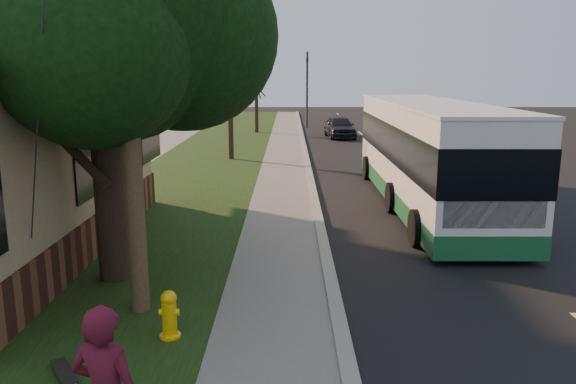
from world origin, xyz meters
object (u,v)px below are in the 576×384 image
Objects in this scene: utility_pole at (124,29)px; traffic_signal at (307,84)px; bare_tree_near at (230,114)px; transit_bus at (428,151)px; leafy_tree at (101,5)px; skateboard_main at (64,372)px; distant_car at (340,127)px; bare_tree_far at (256,103)px; fire_hydrant at (169,314)px.

traffic_signal is (3.81, 33.01, -1.47)m from utility_pole.
bare_tree_near reaches higher than transit_bus.
leafy_tree is 0.67× the size of transit_bus.
skateboard_main is 29.14m from distant_car.
leafy_tree is 1.94× the size of bare_tree_far.
bare_tree_far is 1.00× the size of distant_car.
utility_pole is 2.25× the size of distant_car.
bare_tree_far reaches higher than fire_hydrant.
fire_hydrant is 27.81m from distant_car.
bare_tree_near is (0.67, 15.35, -3.02)m from leafy_tree.
utility_pole is at bearing -96.58° from traffic_signal.
utility_pole is 29.13m from bare_tree_far.
utility_pole is 5.00m from skateboard_main.
fire_hydrant is 18.10m from bare_tree_near.
distant_car is (4.95, 27.36, 0.25)m from fire_hydrant.
bare_tree_far is 0.35× the size of transit_bus.
bare_tree_near is 1.07× the size of bare_tree_far.
bare_tree_near is 0.37× the size of transit_bus.
transit_bus is (7.55, 6.33, -3.49)m from leafy_tree.
utility_pole is at bearing -90.60° from bare_tree_far.
bare_tree_far is 6.11m from distant_car.
bare_tree_near is 5.75× the size of skateboard_main.
utility_pole is 33.26m from traffic_signal.
leafy_tree reaches higher than skateboard_main.
transit_bus is at bearing -73.11° from bare_tree_far.
utility_pole is 17.19m from bare_tree_near.
fire_hydrant is 0.17× the size of bare_tree_near.
traffic_signal is at bearing 96.57° from transit_bus.
fire_hydrant is 0.13× the size of traffic_signal.
fire_hydrant is 0.08× the size of utility_pole.
leafy_tree reaches higher than bare_tree_far.
traffic_signal is at bearing 83.07° from skateboard_main.
skateboard_main is (-7.15, -10.10, -1.55)m from transit_bus.
distant_car is at bearing 79.74° from fire_hydrant.
transit_bus is (6.69, 7.99, -2.96)m from utility_pole.
bare_tree_near reaches higher than skateboard_main.
leafy_tree is at bearing -109.42° from distant_car.
bare_tree_near is at bearing -126.64° from distant_car.
bare_tree_near is (-0.90, 18.00, 1.72)m from fire_hydrant.
fire_hydrant is 5.65m from leafy_tree.
distant_car is at bearing 75.21° from leafy_tree.
transit_bus is at bearing 39.97° from leafy_tree.
distant_car reaches higher than skateboard_main.
utility_pole is 1.65× the size of traffic_signal.
bare_tree_near is 1.07× the size of distant_car.
traffic_signal is 1.36× the size of distant_car.
transit_bus is at bearing -52.65° from bare_tree_near.
leafy_tree is 1.42× the size of traffic_signal.
transit_bus reaches higher than skateboard_main.
leafy_tree is at bearing -92.45° from bare_tree_far.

